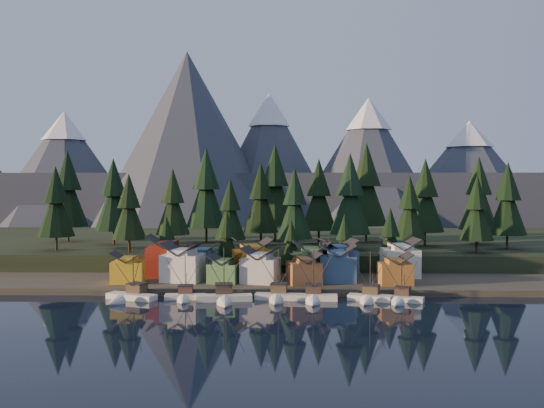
{
  "coord_description": "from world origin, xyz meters",
  "views": [
    {
      "loc": [
        3.46,
        -118.97,
        25.27
      ],
      "look_at": [
        0.16,
        30.0,
        20.07
      ],
      "focal_mm": 40.0,
      "sensor_mm": 36.0,
      "label": 1
    }
  ],
  "objects_px": {
    "boat_0": "(128,290)",
    "boat_4": "(313,291)",
    "house_front_0": "(128,266)",
    "boat_6": "(400,293)",
    "boat_2": "(224,291)",
    "boat_5": "(369,291)",
    "house_front_1": "(183,261)",
    "boat_3": "(278,290)",
    "house_back_1": "(203,259)",
    "house_back_0": "(166,254)",
    "boat_1": "(184,291)"
  },
  "relations": [
    {
      "from": "boat_4",
      "to": "house_front_0",
      "type": "height_order",
      "value": "boat_4"
    },
    {
      "from": "boat_2",
      "to": "boat_5",
      "type": "xyz_separation_m",
      "value": [
        30.77,
        1.34,
        0.02
      ]
    },
    {
      "from": "boat_4",
      "to": "house_front_1",
      "type": "bearing_deg",
      "value": 155.35
    },
    {
      "from": "boat_3",
      "to": "house_front_0",
      "type": "height_order",
      "value": "boat_3"
    },
    {
      "from": "boat_5",
      "to": "house_back_0",
      "type": "relative_size",
      "value": 1.12
    },
    {
      "from": "boat_2",
      "to": "boat_3",
      "type": "relative_size",
      "value": 1.11
    },
    {
      "from": "boat_4",
      "to": "house_back_1",
      "type": "distance_m",
      "value": 36.04
    },
    {
      "from": "boat_6",
      "to": "house_front_1",
      "type": "distance_m",
      "value": 52.35
    },
    {
      "from": "boat_0",
      "to": "boat_3",
      "type": "distance_m",
      "value": 32.18
    },
    {
      "from": "boat_6",
      "to": "house_back_1",
      "type": "relative_size",
      "value": 1.27
    },
    {
      "from": "boat_0",
      "to": "boat_3",
      "type": "bearing_deg",
      "value": 22.84
    },
    {
      "from": "boat_4",
      "to": "boat_6",
      "type": "height_order",
      "value": "boat_4"
    },
    {
      "from": "boat_4",
      "to": "house_front_1",
      "type": "xyz_separation_m",
      "value": [
        -30.78,
        16.6,
        4.2
      ]
    },
    {
      "from": "boat_1",
      "to": "house_front_0",
      "type": "bearing_deg",
      "value": 136.37
    },
    {
      "from": "boat_3",
      "to": "boat_6",
      "type": "relative_size",
      "value": 1.12
    },
    {
      "from": "boat_2",
      "to": "boat_4",
      "type": "height_order",
      "value": "boat_2"
    },
    {
      "from": "boat_2",
      "to": "boat_6",
      "type": "relative_size",
      "value": 1.24
    },
    {
      "from": "boat_1",
      "to": "house_back_0",
      "type": "height_order",
      "value": "house_back_0"
    },
    {
      "from": "boat_5",
      "to": "boat_3",
      "type": "bearing_deg",
      "value": -163.83
    },
    {
      "from": "boat_2",
      "to": "boat_5",
      "type": "bearing_deg",
      "value": -4.4
    },
    {
      "from": "boat_1",
      "to": "boat_3",
      "type": "xyz_separation_m",
      "value": [
        20.09,
        0.12,
        0.24
      ]
    },
    {
      "from": "boat_0",
      "to": "boat_4",
      "type": "xyz_separation_m",
      "value": [
        39.77,
        0.13,
        -0.01
      ]
    },
    {
      "from": "boat_5",
      "to": "boat_6",
      "type": "height_order",
      "value": "boat_5"
    },
    {
      "from": "house_front_0",
      "to": "house_back_1",
      "type": "bearing_deg",
      "value": 25.87
    },
    {
      "from": "boat_2",
      "to": "house_back_1",
      "type": "relative_size",
      "value": 1.58
    },
    {
      "from": "boat_0",
      "to": "boat_6",
      "type": "distance_m",
      "value": 58.13
    },
    {
      "from": "boat_5",
      "to": "house_back_1",
      "type": "height_order",
      "value": "boat_5"
    },
    {
      "from": "boat_4",
      "to": "boat_6",
      "type": "bearing_deg",
      "value": 0.9
    },
    {
      "from": "boat_5",
      "to": "house_front_0",
      "type": "relative_size",
      "value": 1.47
    },
    {
      "from": "boat_0",
      "to": "boat_3",
      "type": "relative_size",
      "value": 1.02
    },
    {
      "from": "boat_3",
      "to": "boat_4",
      "type": "xyz_separation_m",
      "value": [
        7.6,
        -0.76,
        -0.06
      ]
    },
    {
      "from": "boat_0",
      "to": "house_back_0",
      "type": "bearing_deg",
      "value": 103.49
    },
    {
      "from": "boat_2",
      "to": "boat_5",
      "type": "distance_m",
      "value": 30.8
    },
    {
      "from": "boat_4",
      "to": "house_back_0",
      "type": "height_order",
      "value": "house_back_0"
    },
    {
      "from": "boat_5",
      "to": "house_front_1",
      "type": "distance_m",
      "value": 45.94
    },
    {
      "from": "boat_6",
      "to": "house_front_0",
      "type": "distance_m",
      "value": 63.64
    },
    {
      "from": "boat_3",
      "to": "boat_6",
      "type": "height_order",
      "value": "boat_3"
    },
    {
      "from": "house_front_0",
      "to": "boat_6",
      "type": "bearing_deg",
      "value": -18.27
    },
    {
      "from": "house_front_1",
      "to": "house_back_0",
      "type": "bearing_deg",
      "value": 133.7
    },
    {
      "from": "boat_1",
      "to": "boat_6",
      "type": "distance_m",
      "value": 46.08
    },
    {
      "from": "boat_0",
      "to": "boat_4",
      "type": "height_order",
      "value": "boat_0"
    },
    {
      "from": "boat_4",
      "to": "house_back_1",
      "type": "xyz_separation_m",
      "value": [
        -26.78,
        23.83,
        3.72
      ]
    },
    {
      "from": "boat_0",
      "to": "house_front_0",
      "type": "distance_m",
      "value": 14.94
    },
    {
      "from": "boat_6",
      "to": "boat_5",
      "type": "bearing_deg",
      "value": -166.81
    },
    {
      "from": "boat_6",
      "to": "house_front_1",
      "type": "relative_size",
      "value": 1.03
    },
    {
      "from": "house_front_1",
      "to": "boat_5",
      "type": "bearing_deg",
      "value": -11.47
    },
    {
      "from": "house_front_0",
      "to": "boat_2",
      "type": "bearing_deg",
      "value": -36.69
    },
    {
      "from": "boat_4",
      "to": "house_back_1",
      "type": "height_order",
      "value": "boat_4"
    },
    {
      "from": "boat_3",
      "to": "boat_2",
      "type": "bearing_deg",
      "value": -164.26
    },
    {
      "from": "boat_4",
      "to": "house_front_1",
      "type": "relative_size",
      "value": 1.15
    }
  ]
}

